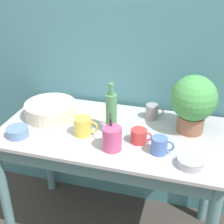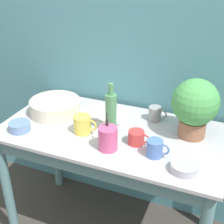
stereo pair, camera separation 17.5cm
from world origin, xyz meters
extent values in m
cube|color=teal|center=(0.00, 0.73, 1.20)|extent=(6.00, 0.05, 2.40)
cylinder|color=slate|center=(-0.60, 0.05, 0.40)|extent=(0.06, 0.06, 0.80)
cylinder|color=slate|center=(-0.60, 0.63, 0.40)|extent=(0.06, 0.06, 0.80)
cylinder|color=slate|center=(0.60, 0.63, 0.40)|extent=(0.06, 0.06, 0.80)
cube|color=slate|center=(0.00, 0.05, 0.75)|extent=(1.20, 0.02, 0.10)
cube|color=#B2B2B7|center=(0.00, 0.34, 0.81)|extent=(1.30, 0.68, 0.02)
cylinder|color=#8C5B42|center=(0.43, 0.46, 0.87)|extent=(0.15, 0.15, 0.10)
sphere|color=#47994C|center=(0.43, 0.46, 1.03)|extent=(0.26, 0.26, 0.26)
cylinder|color=beige|center=(-0.41, 0.39, 0.87)|extent=(0.32, 0.32, 0.09)
cylinder|color=#4C8C59|center=(0.00, 0.32, 0.94)|extent=(0.06, 0.06, 0.23)
cylinder|color=#4C8C59|center=(0.00, 0.32, 1.09)|extent=(0.03, 0.03, 0.07)
cylinder|color=#4C70B7|center=(0.29, 0.19, 0.86)|extent=(0.08, 0.08, 0.09)
torus|color=#4C70B7|center=(0.34, 0.19, 0.87)|extent=(0.06, 0.01, 0.06)
cylinder|color=#E5CC4C|center=(-0.15, 0.25, 0.87)|extent=(0.10, 0.10, 0.10)
torus|color=#E5CC4C|center=(-0.09, 0.25, 0.88)|extent=(0.07, 0.01, 0.07)
cylinder|color=#C63838|center=(0.17, 0.26, 0.86)|extent=(0.09, 0.09, 0.08)
torus|color=#C63838|center=(0.22, 0.26, 0.86)|extent=(0.05, 0.01, 0.05)
cylinder|color=gray|center=(0.20, 0.55, 0.87)|extent=(0.08, 0.08, 0.09)
torus|color=gray|center=(0.24, 0.55, 0.87)|extent=(0.06, 0.01, 0.06)
cylinder|color=#A8A8B2|center=(0.46, 0.12, 0.84)|extent=(0.13, 0.13, 0.04)
cylinder|color=#6684B2|center=(-0.49, 0.13, 0.85)|extent=(0.12, 0.12, 0.05)
cylinder|color=#CC4C7F|center=(0.05, 0.16, 0.88)|extent=(0.10, 0.10, 0.13)
cylinder|color=#333333|center=(0.03, 0.17, 0.92)|extent=(0.01, 0.04, 0.20)
cylinder|color=#333333|center=(0.04, 0.18, 0.91)|extent=(0.01, 0.02, 0.17)
cube|color=beige|center=(-0.10, 0.49, 0.83)|extent=(0.25, 0.19, 0.02)
camera|label=1|loc=(0.42, -1.15, 1.76)|focal=50.00mm
camera|label=2|loc=(0.59, -1.10, 1.76)|focal=50.00mm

